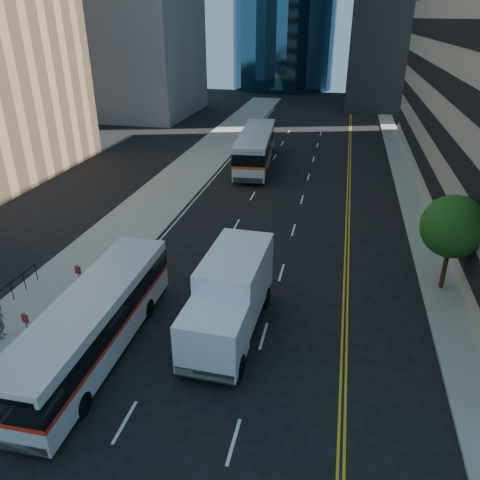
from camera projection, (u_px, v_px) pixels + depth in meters
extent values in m
plane|color=black|center=(244.00, 363.00, 19.56)|extent=(160.00, 160.00, 0.00)
cube|color=gray|center=(189.00, 172.00, 43.61)|extent=(5.00, 90.00, 0.15)
cube|color=gray|center=(408.00, 186.00, 39.83)|extent=(2.00, 90.00, 0.15)
cylinder|color=#332114|center=(444.00, 269.00, 24.34)|extent=(0.24, 0.24, 2.20)
sphere|color=#1B4112|center=(453.00, 227.00, 23.31)|extent=(3.20, 3.20, 3.20)
cube|color=silver|center=(97.00, 337.00, 19.84)|extent=(2.55, 11.13, 1.02)
cube|color=red|center=(95.00, 325.00, 19.58)|extent=(2.57, 11.15, 0.20)
cube|color=black|center=(93.00, 315.00, 19.36)|extent=(2.57, 11.15, 0.83)
cube|color=silver|center=(91.00, 301.00, 19.06)|extent=(2.55, 11.13, 0.46)
cylinder|color=black|center=(28.00, 395.00, 17.25)|extent=(0.29, 0.93, 0.92)
cylinder|color=black|center=(82.00, 404.00, 16.86)|extent=(0.29, 0.93, 0.92)
cylinder|color=black|center=(106.00, 303.00, 22.81)|extent=(0.29, 0.93, 0.92)
cylinder|color=black|center=(148.00, 308.00, 22.42)|extent=(0.29, 0.93, 0.92)
cube|color=silver|center=(256.00, 156.00, 45.16)|extent=(3.85, 13.01, 1.18)
cube|color=#E85515|center=(256.00, 149.00, 44.86)|extent=(3.87, 13.03, 0.24)
cube|color=black|center=(256.00, 143.00, 44.61)|extent=(3.87, 13.03, 0.96)
cube|color=silver|center=(256.00, 135.00, 44.26)|extent=(3.85, 13.01, 0.53)
cylinder|color=black|center=(237.00, 172.00, 42.05)|extent=(0.41, 1.09, 1.07)
cylinder|color=black|center=(265.00, 173.00, 41.75)|extent=(0.41, 1.09, 1.07)
cylinder|color=black|center=(247.00, 151.00, 48.55)|extent=(0.41, 1.09, 1.07)
cylinder|color=black|center=(271.00, 152.00, 48.25)|extent=(0.41, 1.09, 1.07)
cube|color=white|center=(212.00, 338.00, 18.62)|extent=(2.60, 2.40, 2.21)
cube|color=black|center=(204.00, 345.00, 17.56)|extent=(2.32, 0.14, 1.16)
cube|color=white|center=(236.00, 279.00, 21.57)|extent=(2.69, 5.13, 2.73)
cube|color=black|center=(230.00, 322.00, 21.23)|extent=(2.16, 7.00, 0.26)
cylinder|color=black|center=(185.00, 357.00, 19.13)|extent=(0.33, 1.02, 1.01)
cylinder|color=black|center=(239.00, 367.00, 18.62)|extent=(0.33, 1.02, 1.01)
cylinder|color=black|center=(221.00, 291.00, 23.73)|extent=(0.33, 1.02, 1.01)
cylinder|color=black|center=(265.00, 297.00, 23.22)|extent=(0.33, 1.02, 1.01)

